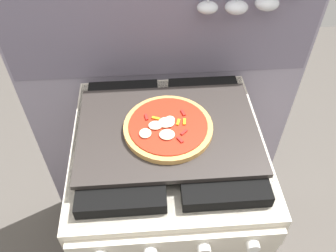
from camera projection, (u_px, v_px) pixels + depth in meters
kitchen_backsplash at (163, 88)px, 1.38m from camera, size 1.10×0.09×1.55m
stove at (168, 209)px, 1.39m from camera, size 0.60×0.64×0.90m
baking_tray at (168, 130)px, 1.06m from camera, size 0.54×0.38×0.02m
pizza_left at (168, 127)px, 1.04m from camera, size 0.27×0.27×0.03m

